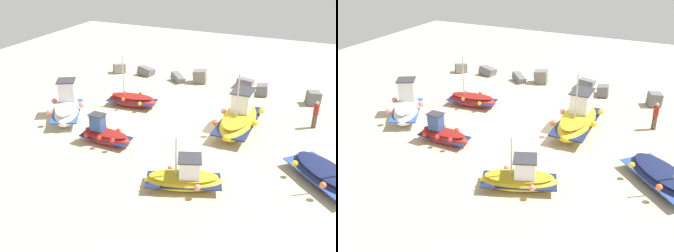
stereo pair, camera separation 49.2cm
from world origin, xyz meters
The scene contains 9 objects.
ground_plane centered at (0.00, 0.00, 0.00)m, with size 49.60×49.60×0.00m, color beige.
fishing_boat_0 centered at (-8.31, -1.98, 0.73)m, with size 3.31×4.22×2.33m.
fishing_boat_1 centered at (1.90, 0.88, 0.74)m, with size 2.48×5.11×3.71m.
fishing_boat_2 centered at (1.26, -6.03, 0.50)m, with size 3.83×2.57×2.60m.
fishing_boat_3 centered at (7.06, -3.00, 0.43)m, with size 4.19×4.19×2.99m.
fishing_boat_4 centered at (-4.39, -3.82, 0.50)m, with size 3.10×1.55×1.71m.
fishing_boat_5 centered at (-5.58, 1.44, 0.43)m, with size 3.45×1.83×3.49m.
person_walking centered at (5.96, 2.97, 0.98)m, with size 0.32×0.32×1.71m.
breakwater_rocks centered at (1.00, 7.70, 0.38)m, with size 21.65×2.93×1.23m.
Camera 2 is at (7.30, -20.04, 10.51)m, focal length 42.61 mm.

